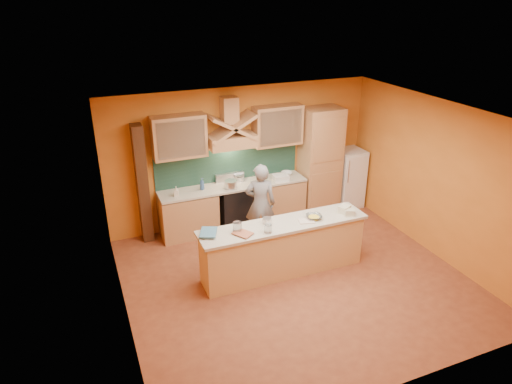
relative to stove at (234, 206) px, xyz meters
name	(u,v)px	position (x,y,z in m)	size (l,w,h in m)	color
floor	(295,279)	(0.30, -2.20, -0.45)	(5.50, 5.00, 0.01)	brown
ceiling	(302,117)	(0.30, -2.20, 2.35)	(5.50, 5.00, 0.01)	white
wall_back	(242,156)	(0.30, 0.30, 0.95)	(5.50, 0.02, 2.80)	orange
wall_front	(403,295)	(0.30, -4.70, 0.95)	(5.50, 0.02, 2.80)	orange
wall_left	(118,238)	(-2.45, -2.20, 0.95)	(0.02, 5.00, 2.80)	orange
wall_right	(437,179)	(3.05, -2.20, 0.95)	(0.02, 5.00, 2.80)	orange
base_cabinet_left	(188,215)	(-0.95, 0.00, -0.02)	(1.10, 0.60, 0.86)	tan
base_cabinet_right	(276,199)	(0.95, 0.00, -0.02)	(1.10, 0.60, 0.86)	tan
counter_top	(234,186)	(0.00, 0.00, 0.45)	(3.00, 0.62, 0.04)	beige
stove	(234,206)	(0.00, 0.00, 0.00)	(0.60, 0.58, 0.90)	black
backsplash	(228,165)	(0.00, 0.28, 0.80)	(3.00, 0.03, 0.70)	#19382E
range_hood	(232,141)	(0.00, 0.05, 1.37)	(0.92, 0.50, 0.24)	tan
hood_chimney	(229,110)	(0.00, 0.15, 1.95)	(0.30, 0.30, 0.50)	tan
upper_cabinet_left	(179,137)	(-1.00, 0.12, 1.55)	(1.00, 0.35, 0.80)	tan
upper_cabinet_right	(277,125)	(1.00, 0.12, 1.55)	(1.00, 0.35, 0.80)	tan
pantry_column	(320,161)	(1.95, 0.00, 0.70)	(0.80, 0.60, 2.30)	tan
fridge	(348,178)	(2.70, 0.00, 0.20)	(0.58, 0.60, 1.30)	white
trim_column_left	(142,185)	(-1.75, 0.15, 0.70)	(0.20, 0.30, 2.30)	#472816
island_body	(283,250)	(0.20, -1.90, -0.01)	(2.80, 0.55, 0.88)	#DFAE72
island_top	(284,225)	(0.20, -1.90, 0.47)	(2.90, 0.62, 0.05)	beige
person	(260,204)	(0.26, -0.76, 0.34)	(0.58, 0.38, 1.58)	gray
pot_large	(231,185)	(-0.11, -0.14, 0.53)	(0.24, 0.24, 0.17)	#BBBCC2
pot_small	(239,179)	(0.18, 0.16, 0.51)	(0.20, 0.20, 0.13)	silver
soap_bottle_a	(176,191)	(-1.17, -0.10, 0.57)	(0.09, 0.09, 0.19)	silver
soap_bottle_b	(202,184)	(-0.64, 0.02, 0.59)	(0.09, 0.09, 0.24)	#325489
bowl_back	(287,173)	(1.21, 0.07, 0.51)	(0.23, 0.23, 0.07)	silver
dish_rack	(281,177)	(0.98, -0.12, 0.52)	(0.30, 0.24, 0.11)	white
book_lower	(238,236)	(-0.66, -2.05, 0.51)	(0.22, 0.30, 0.03)	#AE5C3E
book_upper	(200,232)	(-1.18, -1.73, 0.53)	(0.26, 0.35, 0.03)	teal
jar_large	(237,227)	(-0.60, -1.87, 0.57)	(0.14, 0.14, 0.16)	silver
jar_small	(268,229)	(-0.17, -2.09, 0.56)	(0.13, 0.13, 0.14)	white
kitchen_scale	(267,221)	(-0.06, -1.82, 0.54)	(0.12, 0.12, 0.10)	white
mixing_bowl	(314,217)	(0.75, -1.94, 0.53)	(0.26, 0.26, 0.06)	silver
cloth	(306,221)	(0.58, -1.99, 0.50)	(0.26, 0.19, 0.02)	beige
grocery_bag_a	(344,209)	(1.34, -1.94, 0.56)	(0.20, 0.16, 0.13)	beige
grocery_bag_b	(350,212)	(1.37, -2.06, 0.55)	(0.17, 0.13, 0.10)	beige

